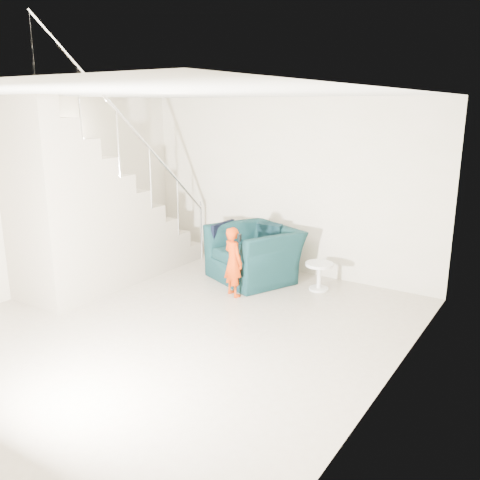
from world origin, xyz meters
The scene contains 12 objects.
floor centered at (0.00, 0.00, 0.00)m, with size 5.50×5.50×0.00m, color gray.
ceiling centered at (0.00, 0.00, 2.70)m, with size 5.50×5.50×0.00m, color silver.
back_wall centered at (0.00, 2.75, 1.35)m, with size 5.00×5.00×0.00m, color beige.
left_wall centered at (-2.50, 0.00, 1.35)m, with size 5.50×5.50×0.00m, color beige.
right_wall centered at (2.50, 0.00, 1.35)m, with size 5.50×5.50×0.00m, color beige.
armchair centered at (-0.15, 2.06, 0.40)m, with size 1.24×1.08×0.80m, color black.
toddler centered at (-0.03, 1.31, 0.49)m, with size 0.36×0.23×0.98m, color #972804.
side_table centered at (0.88, 2.16, 0.27)m, with size 0.40×0.40×0.40m.
staircase centered at (-2.00, 0.55, 0.95)m, with size 1.02×3.03×3.62m.
cushion centered at (-0.05, 2.37, 0.64)m, with size 0.40×0.11×0.38m, color black.
throw centered at (-0.73, 2.05, 0.50)m, with size 0.06×0.56×0.63m, color black.
phone centered at (0.09, 1.29, 0.85)m, with size 0.02×0.05×0.10m, color black.
Camera 1 is at (3.71, -4.23, 2.57)m, focal length 38.00 mm.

